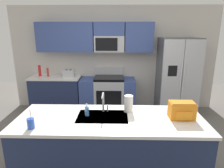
% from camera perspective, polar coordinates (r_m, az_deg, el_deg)
% --- Properties ---
extents(ground_plane, '(9.00, 9.00, 0.00)m').
position_cam_1_polar(ground_plane, '(3.58, -0.25, -19.12)').
color(ground_plane, '#66605B').
rests_on(ground_plane, ground).
extents(kitchen_wall_unit, '(5.20, 0.43, 2.60)m').
position_cam_1_polar(kitchen_wall_unit, '(5.06, -1.20, 9.18)').
color(kitchen_wall_unit, beige).
rests_on(kitchen_wall_unit, ground).
extents(back_counter, '(1.24, 0.63, 0.90)m').
position_cam_1_polar(back_counter, '(5.23, -15.70, -2.67)').
color(back_counter, '#1E2A4D').
rests_on(back_counter, ground).
extents(range_oven, '(1.36, 0.61, 1.10)m').
position_cam_1_polar(range_oven, '(5.01, -1.23, -2.98)').
color(range_oven, '#B7BABF').
rests_on(range_oven, ground).
extents(refrigerator, '(0.90, 0.76, 1.85)m').
position_cam_1_polar(refrigerator, '(5.02, 18.27, 1.98)').
color(refrigerator, '#4C4F54').
rests_on(refrigerator, ground).
extents(island_counter, '(2.49, 0.93, 0.90)m').
position_cam_1_polar(island_counter, '(2.88, -0.64, -17.83)').
color(island_counter, '#1E2A4D').
rests_on(island_counter, ground).
extents(toaster, '(0.28, 0.16, 0.18)m').
position_cam_1_polar(toaster, '(4.95, -12.41, 3.00)').
color(toaster, '#B7BABF').
rests_on(toaster, back_counter).
extents(pepper_mill, '(0.05, 0.05, 0.21)m').
position_cam_1_polar(pepper_mill, '(5.15, -18.07, 3.24)').
color(pepper_mill, '#B2332D').
rests_on(pepper_mill, back_counter).
extents(bottle_red, '(0.07, 0.07, 0.28)m').
position_cam_1_polar(bottle_red, '(5.24, -20.18, 3.62)').
color(bottle_red, red).
rests_on(bottle_red, back_counter).
extents(sink_faucet, '(0.08, 0.21, 0.28)m').
position_cam_1_polar(sink_faucet, '(2.77, -2.48, -4.91)').
color(sink_faucet, '#B7BABF').
rests_on(sink_faucet, island_counter).
extents(drink_cup_blue, '(0.08, 0.08, 0.25)m').
position_cam_1_polar(drink_cup_blue, '(2.56, -22.43, -10.47)').
color(drink_cup_blue, blue).
rests_on(drink_cup_blue, island_counter).
extents(soap_dispenser, '(0.06, 0.06, 0.17)m').
position_cam_1_polar(soap_dispenser, '(2.72, -7.28, -7.71)').
color(soap_dispenser, '#4C8CD8').
rests_on(soap_dispenser, island_counter).
extents(paper_towel_roll, '(0.12, 0.12, 0.24)m').
position_cam_1_polar(paper_towel_roll, '(2.82, 4.80, -5.68)').
color(paper_towel_roll, white).
rests_on(paper_towel_roll, island_counter).
extents(backpack, '(0.32, 0.22, 0.23)m').
position_cam_1_polar(backpack, '(2.76, 19.53, -7.08)').
color(backpack, orange).
rests_on(backpack, island_counter).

